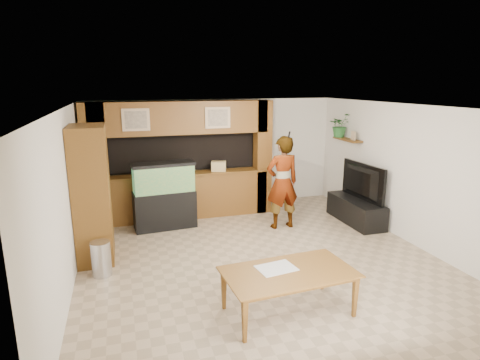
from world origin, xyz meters
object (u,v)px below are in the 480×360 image
object	(u,v)px
aquarium	(164,196)
television	(358,182)
pantry_cabinet	(92,194)
dining_table	(289,293)
person	(282,183)

from	to	relation	value
aquarium	television	bearing A→B (deg)	-16.64
pantry_cabinet	dining_table	world-z (taller)	pantry_cabinet
television	person	size ratio (longest dim) A/B	0.70
television	person	world-z (taller)	person
pantry_cabinet	person	distance (m)	3.71
aquarium	dining_table	bearing A→B (deg)	-77.32
aquarium	person	xyz separation A→B (m)	(2.35, -0.67, 0.29)
pantry_cabinet	dining_table	xyz separation A→B (m)	(2.51, -2.57, -0.86)
aquarium	pantry_cabinet	bearing A→B (deg)	-142.98
aquarium	television	distance (m)	4.13
pantry_cabinet	dining_table	size ratio (longest dim) A/B	1.36
pantry_cabinet	aquarium	world-z (taller)	pantry_cabinet
pantry_cabinet	aquarium	bearing A→B (deg)	41.91
pantry_cabinet	television	xyz separation A→B (m)	(5.35, 0.34, -0.25)
television	dining_table	distance (m)	4.12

